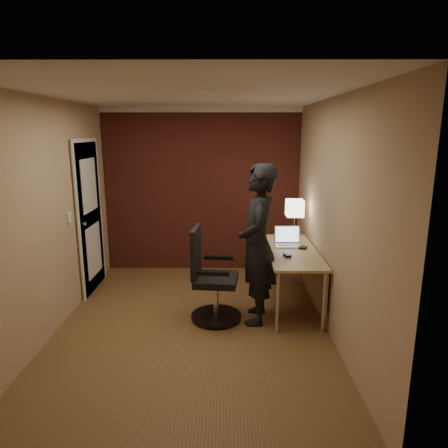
{
  "coord_description": "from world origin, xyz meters",
  "views": [
    {
      "loc": [
        0.37,
        -4.16,
        2.14
      ],
      "look_at": [
        0.35,
        0.55,
        1.05
      ],
      "focal_mm": 32.0,
      "sensor_mm": 36.0,
      "label": 1
    }
  ],
  "objects_px": {
    "mouse": "(287,255)",
    "person": "(258,245)",
    "wallet": "(303,248)",
    "laptop": "(288,240)",
    "office_chair": "(210,281)",
    "desk": "(297,260)",
    "desk_lamp": "(295,209)"
  },
  "relations": [
    {
      "from": "wallet",
      "to": "person",
      "type": "bearing_deg",
      "value": -143.16
    },
    {
      "from": "desk_lamp",
      "to": "office_chair",
      "type": "bearing_deg",
      "value": -140.69
    },
    {
      "from": "laptop",
      "to": "wallet",
      "type": "bearing_deg",
      "value": -46.53
    },
    {
      "from": "desk",
      "to": "mouse",
      "type": "bearing_deg",
      "value": -121.86
    },
    {
      "from": "office_chair",
      "to": "person",
      "type": "height_order",
      "value": "person"
    },
    {
      "from": "wallet",
      "to": "mouse",
      "type": "bearing_deg",
      "value": -126.19
    },
    {
      "from": "office_chair",
      "to": "person",
      "type": "distance_m",
      "value": 0.69
    },
    {
      "from": "laptop",
      "to": "wallet",
      "type": "relative_size",
      "value": 3.06
    },
    {
      "from": "mouse",
      "to": "wallet",
      "type": "distance_m",
      "value": 0.42
    },
    {
      "from": "desk",
      "to": "person",
      "type": "distance_m",
      "value": 0.72
    },
    {
      "from": "desk",
      "to": "person",
      "type": "height_order",
      "value": "person"
    },
    {
      "from": "person",
      "to": "mouse",
      "type": "bearing_deg",
      "value": 113.26
    },
    {
      "from": "mouse",
      "to": "person",
      "type": "height_order",
      "value": "person"
    },
    {
      "from": "mouse",
      "to": "office_chair",
      "type": "xyz_separation_m",
      "value": [
        -0.89,
        -0.11,
        -0.27
      ]
    },
    {
      "from": "laptop",
      "to": "person",
      "type": "distance_m",
      "value": 0.77
    },
    {
      "from": "desk",
      "to": "laptop",
      "type": "xyz_separation_m",
      "value": [
        -0.09,
        0.24,
        0.19
      ]
    },
    {
      "from": "person",
      "to": "laptop",
      "type": "bearing_deg",
      "value": 150.57
    },
    {
      "from": "desk",
      "to": "person",
      "type": "xyz_separation_m",
      "value": [
        -0.52,
        -0.39,
        0.3
      ]
    },
    {
      "from": "wallet",
      "to": "office_chair",
      "type": "height_order",
      "value": "office_chair"
    },
    {
      "from": "laptop",
      "to": "person",
      "type": "xyz_separation_m",
      "value": [
        -0.44,
        -0.62,
        0.11
      ]
    },
    {
      "from": "desk",
      "to": "office_chair",
      "type": "distance_m",
      "value": 1.13
    },
    {
      "from": "desk_lamp",
      "to": "laptop",
      "type": "relative_size",
      "value": 1.59
    },
    {
      "from": "wallet",
      "to": "office_chair",
      "type": "bearing_deg",
      "value": -158.74
    },
    {
      "from": "mouse",
      "to": "person",
      "type": "relative_size",
      "value": 0.06
    },
    {
      "from": "mouse",
      "to": "person",
      "type": "distance_m",
      "value": 0.4
    },
    {
      "from": "wallet",
      "to": "desk_lamp",
      "type": "bearing_deg",
      "value": 95.39
    },
    {
      "from": "laptop",
      "to": "office_chair",
      "type": "distance_m",
      "value": 1.2
    },
    {
      "from": "desk_lamp",
      "to": "wallet",
      "type": "xyz_separation_m",
      "value": [
        0.04,
        -0.45,
        -0.41
      ]
    },
    {
      "from": "mouse",
      "to": "person",
      "type": "bearing_deg",
      "value": 176.29
    },
    {
      "from": "desk_lamp",
      "to": "office_chair",
      "type": "height_order",
      "value": "desk_lamp"
    },
    {
      "from": "laptop",
      "to": "person",
      "type": "relative_size",
      "value": 0.19
    },
    {
      "from": "laptop",
      "to": "office_chair",
      "type": "relative_size",
      "value": 0.31
    }
  ]
}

